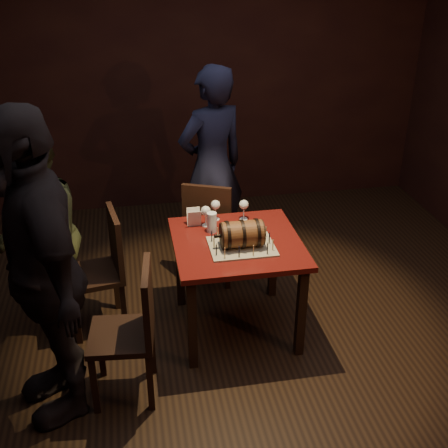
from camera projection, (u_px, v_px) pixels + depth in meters
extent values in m
plane|color=black|center=(236.00, 340.00, 4.17)|extent=(5.00, 5.00, 0.00)
cube|color=black|center=(189.00, 77.00, 5.72)|extent=(5.00, 0.04, 2.80)
cube|color=#450C0B|center=(237.00, 243.00, 3.98)|extent=(0.90, 0.90, 0.04)
cube|color=black|center=(192.00, 324.00, 3.76)|extent=(0.06, 0.06, 0.71)
cube|color=black|center=(301.00, 312.00, 3.88)|extent=(0.06, 0.06, 0.71)
cube|color=black|center=(180.00, 266.00, 4.42)|extent=(0.06, 0.06, 0.71)
cube|color=black|center=(273.00, 257.00, 4.54)|extent=(0.06, 0.06, 0.71)
cube|color=gray|center=(242.00, 246.00, 3.89)|extent=(0.45, 0.35, 0.01)
cylinder|color=brown|center=(242.00, 234.00, 3.84)|extent=(0.28, 0.18, 0.18)
cylinder|color=black|center=(227.00, 235.00, 3.83)|extent=(0.02, 0.20, 0.20)
cylinder|color=black|center=(242.00, 234.00, 3.84)|extent=(0.02, 0.20, 0.20)
cylinder|color=black|center=(257.00, 233.00, 3.86)|extent=(0.02, 0.20, 0.20)
cylinder|color=black|center=(222.00, 236.00, 3.82)|extent=(0.01, 0.18, 0.18)
cylinder|color=black|center=(262.00, 232.00, 3.87)|extent=(0.01, 0.18, 0.18)
cylinder|color=black|center=(219.00, 236.00, 3.82)|extent=(0.04, 0.02, 0.02)
sphere|color=black|center=(216.00, 236.00, 3.81)|extent=(0.03, 0.03, 0.03)
cylinder|color=#D3BF7E|center=(225.00, 253.00, 3.72)|extent=(0.01, 0.01, 0.08)
cylinder|color=black|center=(225.00, 247.00, 3.70)|extent=(0.00, 0.00, 0.01)
cylinder|color=black|center=(239.00, 252.00, 3.73)|extent=(0.01, 0.01, 0.08)
cylinder|color=black|center=(239.00, 246.00, 3.71)|extent=(0.00, 0.00, 0.01)
cylinder|color=#D3BF7E|center=(253.00, 250.00, 3.75)|extent=(0.01, 0.01, 0.08)
cylinder|color=black|center=(254.00, 244.00, 3.73)|extent=(0.00, 0.00, 0.01)
cylinder|color=black|center=(267.00, 249.00, 3.76)|extent=(0.01, 0.01, 0.08)
cylinder|color=black|center=(268.00, 243.00, 3.74)|extent=(0.00, 0.00, 0.01)
cylinder|color=#D3BF7E|center=(273.00, 245.00, 3.81)|extent=(0.01, 0.01, 0.08)
cylinder|color=black|center=(273.00, 239.00, 3.79)|extent=(0.00, 0.00, 0.01)
cylinder|color=black|center=(269.00, 238.00, 3.90)|extent=(0.01, 0.01, 0.08)
cylinder|color=black|center=(270.00, 233.00, 3.88)|extent=(0.00, 0.00, 0.01)
cylinder|color=#D3BF7E|center=(266.00, 232.00, 3.98)|extent=(0.01, 0.01, 0.08)
cylinder|color=black|center=(266.00, 226.00, 3.96)|extent=(0.00, 0.00, 0.01)
cylinder|color=black|center=(258.00, 229.00, 4.02)|extent=(0.01, 0.01, 0.08)
cylinder|color=black|center=(258.00, 224.00, 4.00)|extent=(0.00, 0.00, 0.01)
cylinder|color=#D3BF7E|center=(244.00, 230.00, 4.00)|extent=(0.01, 0.01, 0.08)
cylinder|color=black|center=(245.00, 225.00, 3.98)|extent=(0.00, 0.00, 0.01)
cylinder|color=black|center=(231.00, 232.00, 3.99)|extent=(0.01, 0.01, 0.08)
cylinder|color=black|center=(231.00, 226.00, 3.97)|extent=(0.00, 0.00, 0.01)
cylinder|color=#D3BF7E|center=(218.00, 233.00, 3.97)|extent=(0.01, 0.01, 0.08)
cylinder|color=black|center=(218.00, 227.00, 3.95)|extent=(0.00, 0.00, 0.01)
cylinder|color=black|center=(212.00, 236.00, 3.92)|extent=(0.01, 0.01, 0.08)
cylinder|color=black|center=(212.00, 231.00, 3.90)|extent=(0.00, 0.00, 0.01)
cylinder|color=#D3BF7E|center=(214.00, 243.00, 3.84)|extent=(0.01, 0.01, 0.08)
cylinder|color=black|center=(214.00, 237.00, 3.82)|extent=(0.00, 0.00, 0.01)
cylinder|color=black|center=(216.00, 250.00, 3.75)|extent=(0.01, 0.01, 0.08)
cylinder|color=black|center=(216.00, 244.00, 3.73)|extent=(0.00, 0.00, 0.01)
cylinder|color=silver|center=(206.00, 225.00, 4.18)|extent=(0.06, 0.06, 0.01)
cylinder|color=silver|center=(206.00, 220.00, 4.16)|extent=(0.01, 0.01, 0.09)
sphere|color=silver|center=(206.00, 211.00, 4.12)|extent=(0.07, 0.07, 0.07)
sphere|color=#591114|center=(206.00, 212.00, 4.13)|extent=(0.05, 0.05, 0.05)
cylinder|color=silver|center=(216.00, 219.00, 4.27)|extent=(0.06, 0.06, 0.01)
cylinder|color=silver|center=(216.00, 214.00, 4.25)|extent=(0.01, 0.01, 0.09)
sphere|color=silver|center=(216.00, 205.00, 4.21)|extent=(0.07, 0.07, 0.07)
cylinder|color=silver|center=(244.00, 219.00, 4.27)|extent=(0.06, 0.06, 0.01)
cylinder|color=silver|center=(244.00, 214.00, 4.25)|extent=(0.01, 0.01, 0.09)
sphere|color=silver|center=(244.00, 205.00, 4.22)|extent=(0.07, 0.07, 0.07)
sphere|color=#BF594C|center=(244.00, 205.00, 4.22)|extent=(0.05, 0.05, 0.05)
cylinder|color=silver|center=(212.00, 222.00, 4.06)|extent=(0.07, 0.07, 0.15)
cylinder|color=#9E5414|center=(212.00, 224.00, 4.07)|extent=(0.06, 0.06, 0.11)
cylinder|color=white|center=(212.00, 216.00, 4.04)|extent=(0.06, 0.06, 0.02)
cube|color=black|center=(212.00, 230.00, 4.77)|extent=(0.52, 0.52, 0.04)
cube|color=black|center=(236.00, 246.00, 4.99)|extent=(0.04, 0.04, 0.43)
cube|color=black|center=(199.00, 242.00, 5.05)|extent=(0.04, 0.04, 0.43)
cube|color=black|center=(228.00, 266.00, 4.69)|extent=(0.04, 0.04, 0.43)
cube|color=black|center=(188.00, 261.00, 4.76)|extent=(0.04, 0.04, 0.43)
cube|color=black|center=(207.00, 212.00, 4.50)|extent=(0.38, 0.19, 0.46)
cube|color=black|center=(94.00, 275.00, 4.13)|extent=(0.46, 0.46, 0.04)
cube|color=black|center=(72.00, 293.00, 4.33)|extent=(0.04, 0.04, 0.43)
cube|color=black|center=(77.00, 318.00, 4.05)|extent=(0.04, 0.04, 0.43)
cube|color=black|center=(116.00, 285.00, 4.43)|extent=(0.04, 0.04, 0.43)
cube|color=black|center=(124.00, 309.00, 4.15)|extent=(0.04, 0.04, 0.43)
cube|color=black|center=(116.00, 241.00, 4.07)|extent=(0.10, 0.40, 0.46)
cube|color=black|center=(121.00, 336.00, 3.50)|extent=(0.44, 0.44, 0.04)
cube|color=black|center=(101.00, 349.00, 3.74)|extent=(0.04, 0.04, 0.43)
cube|color=black|center=(94.00, 385.00, 3.44)|extent=(0.04, 0.04, 0.43)
cube|color=black|center=(152.00, 347.00, 3.77)|extent=(0.04, 0.04, 0.43)
cube|color=black|center=(150.00, 382.00, 3.46)|extent=(0.04, 0.04, 0.43)
cube|color=black|center=(148.00, 302.00, 3.40)|extent=(0.08, 0.40, 0.46)
imported|color=black|center=(212.00, 167.00, 4.88)|extent=(0.76, 0.64, 1.77)
imported|color=#3E4221|center=(39.00, 237.00, 3.96)|extent=(0.74, 0.87, 1.56)
imported|color=black|center=(42.00, 271.00, 3.19)|extent=(0.83, 1.24, 1.95)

